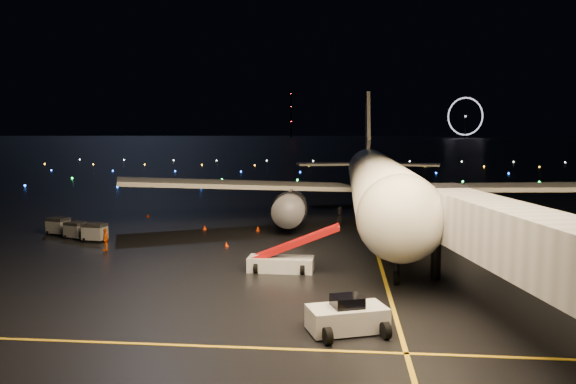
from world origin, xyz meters
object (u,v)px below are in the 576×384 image
object	(u,v)px
belt_loader	(281,248)
baggage_cart_2	(76,230)
crew_c	(106,239)
baggage_cart_0	(95,232)
airliner	(377,152)
baggage_cart_1	(58,226)
pushback_tug	(347,314)

from	to	relation	value
belt_loader	baggage_cart_2	world-z (taller)	belt_loader
crew_c	baggage_cart_0	distance (m)	4.51
airliner	baggage_cart_1	xyz separation A→B (m)	(-31.47, -9.15, -7.06)
baggage_cart_1	belt_loader	bearing A→B (deg)	-9.98
belt_loader	baggage_cart_0	world-z (taller)	belt_loader
baggage_cart_2	pushback_tug	bearing A→B (deg)	-18.80
pushback_tug	baggage_cart_2	xyz separation A→B (m)	(-25.42, 22.47, -0.15)
pushback_tug	belt_loader	bearing A→B (deg)	91.68
airliner	baggage_cart_2	xyz separation A→B (m)	(-28.84, -10.88, -7.11)
belt_loader	baggage_cart_2	distance (m)	23.26
baggage_cart_2	baggage_cart_0	bearing A→B (deg)	-2.73
pushback_tug	baggage_cart_1	world-z (taller)	pushback_tug
pushback_tug	crew_c	size ratio (longest dim) A/B	2.06
pushback_tug	baggage_cart_0	size ratio (longest dim) A/B	2.01
pushback_tug	belt_loader	xyz separation A→B (m)	(-4.69, 11.97, 0.75)
crew_c	baggage_cart_1	xyz separation A→B (m)	(-7.66, 6.55, -0.12)
belt_loader	crew_c	distance (m)	16.71
belt_loader	pushback_tug	bearing A→B (deg)	-66.91
airliner	pushback_tug	distance (m)	34.24
crew_c	belt_loader	bearing A→B (deg)	59.47
airliner	baggage_cart_1	bearing A→B (deg)	-163.62
pushback_tug	belt_loader	world-z (taller)	belt_loader
baggage_cart_1	airliner	bearing A→B (deg)	33.88
airliner	baggage_cart_1	size ratio (longest dim) A/B	28.27
baggage_cart_0	baggage_cart_2	world-z (taller)	baggage_cart_0
pushback_tug	airliner	bearing A→B (deg)	64.43
baggage_cart_1	pushback_tug	bearing A→B (deg)	-23.13
airliner	crew_c	size ratio (longest dim) A/B	29.12
baggage_cart_2	crew_c	bearing A→B (deg)	-21.04
baggage_cart_1	baggage_cart_2	distance (m)	3.14
pushback_tug	crew_c	xyz separation A→B (m)	(-20.38, 17.66, 0.02)
airliner	belt_loader	size ratio (longest dim) A/B	8.03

